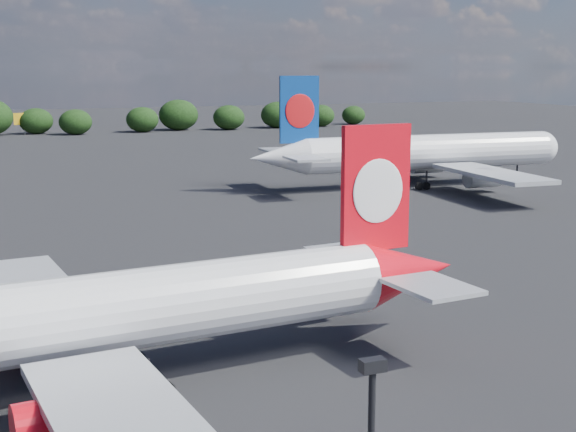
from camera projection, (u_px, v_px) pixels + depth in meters
name	position (u px, v px, depth m)	size (l,w,h in m)	color
qantas_airliner	(127.00, 312.00, 42.67)	(41.78, 39.77, 13.62)	white
china_southern_airliner	(419.00, 153.00, 114.66)	(48.55, 46.14, 15.85)	white
billboard_yellow	(24.00, 119.00, 203.54)	(5.00, 0.30, 5.50)	yellow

